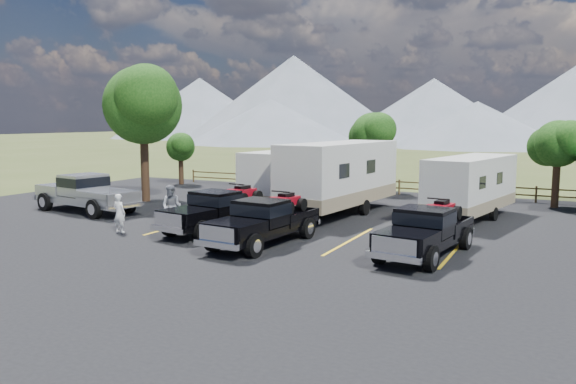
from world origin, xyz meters
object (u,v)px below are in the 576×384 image
at_px(rig_left, 219,209).
at_px(person_b, 172,206).
at_px(rig_right, 427,230).
at_px(trailer_center, 339,177).
at_px(tree_big_nw, 143,105).
at_px(trailer_right, 471,187).
at_px(pickup_silver, 86,193).
at_px(person_a, 119,213).
at_px(trailer_left, 293,178).
at_px(rig_center, 265,220).

bearing_deg(rig_left, person_b, -163.83).
height_order(rig_right, trailer_center, trailer_center).
height_order(tree_big_nw, trailer_right, tree_big_nw).
distance_m(pickup_silver, person_a, 6.20).
bearing_deg(person_a, rig_left, -147.97).
height_order(trailer_left, pickup_silver, trailer_left).
bearing_deg(trailer_center, pickup_silver, -149.35).
relative_size(trailer_left, trailer_center, 0.86).
distance_m(trailer_center, person_a, 10.85).
xyz_separation_m(rig_left, trailer_center, (2.98, 6.42, 0.95)).
relative_size(pickup_silver, person_a, 4.11).
relative_size(rig_center, person_a, 3.60).
bearing_deg(rig_left, trailer_right, 49.13).
xyz_separation_m(trailer_right, person_a, (-12.73, -9.92, -0.74)).
distance_m(tree_big_nw, rig_center, 14.50).
xyz_separation_m(rig_right, trailer_center, (-5.94, 6.88, 0.97)).
bearing_deg(person_a, rig_right, -171.38).
distance_m(tree_big_nw, person_b, 9.95).
bearing_deg(trailer_center, rig_center, -83.55).
bearing_deg(pickup_silver, rig_center, 87.30).
xyz_separation_m(trailer_left, trailer_right, (9.12, 0.60, -0.06)).
relative_size(tree_big_nw, rig_center, 1.32).
height_order(rig_left, pickup_silver, pickup_silver).
xyz_separation_m(rig_right, person_a, (-12.50, -1.69, -0.09)).
xyz_separation_m(trailer_center, person_b, (-5.27, -6.71, -0.94)).
bearing_deg(trailer_left, rig_left, -84.81).
bearing_deg(person_b, pickup_silver, 157.98).
bearing_deg(person_b, rig_center, -21.87).
bearing_deg(rig_right, person_b, -173.50).
relative_size(tree_big_nw, trailer_center, 0.75).
height_order(rig_center, trailer_left, trailer_left).
bearing_deg(trailer_right, trailer_left, -165.21).
height_order(trailer_left, person_a, trailer_left).
distance_m(trailer_center, person_b, 8.59).
distance_m(rig_left, rig_center, 3.29).
relative_size(rig_center, rig_right, 1.01).
distance_m(rig_center, person_a, 6.60).
height_order(trailer_center, person_b, trailer_center).
height_order(tree_big_nw, rig_right, tree_big_nw).
height_order(rig_left, rig_center, rig_left).
bearing_deg(person_b, tree_big_nw, 127.87).
bearing_deg(person_a, trailer_center, -126.48).
bearing_deg(trailer_right, person_b, -133.84).
distance_m(tree_big_nw, trailer_left, 9.84).
height_order(tree_big_nw, pickup_silver, tree_big_nw).
relative_size(tree_big_nw, pickup_silver, 1.16).
bearing_deg(rig_left, tree_big_nw, 156.48).
distance_m(tree_big_nw, rig_right, 19.34).
bearing_deg(rig_left, trailer_center, 73.95).
height_order(rig_right, trailer_right, trailer_right).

